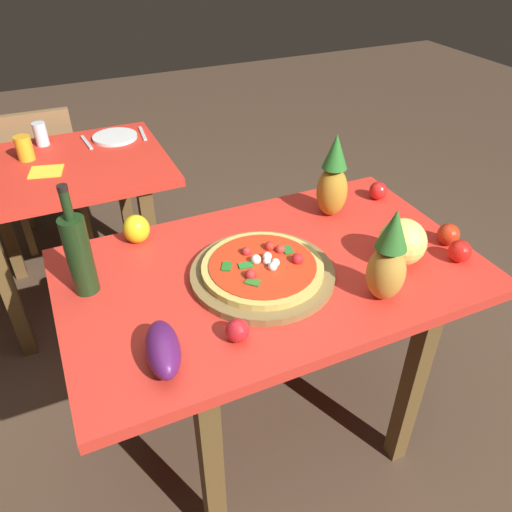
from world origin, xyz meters
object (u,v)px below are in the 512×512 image
object	(u,v)px
melon	(402,242)
pineapple_left	(333,180)
tomato_by_bottle	(237,330)
napkin_folded	(46,171)
drinking_glass_juice	(24,148)
dining_chair	(43,170)
pineapple_right	(388,260)
display_table	(271,289)
drinking_glass_water	(41,134)
fork_utensil	(87,142)
wine_bottle	(79,253)
knife_utensil	(143,133)
pizza	(263,267)
pizza_board	(262,274)
tomato_at_corner	(449,234)
tomato_beside_pepper	(460,251)
bell_pepper	(136,229)
eggplant	(163,349)
dinner_plate	(115,137)
tomato_near_board	(378,191)
background_table	(62,188)

from	to	relation	value
melon	pineapple_left	bearing A→B (deg)	97.77
tomato_by_bottle	napkin_folded	bearing A→B (deg)	106.17
tomato_by_bottle	drinking_glass_juice	world-z (taller)	drinking_glass_juice
dining_chair	pineapple_right	xyz separation A→B (m)	(0.87, -1.96, 0.41)
pineapple_right	display_table	bearing A→B (deg)	132.10
pineapple_right	drinking_glass_water	world-z (taller)	pineapple_right
fork_utensil	wine_bottle	bearing A→B (deg)	-104.50
melon	fork_utensil	bearing A→B (deg)	118.79
knife_utensil	pizza	bearing A→B (deg)	-82.43
pizza_board	tomato_at_corner	size ratio (longest dim) A/B	6.01
melon	tomato_beside_pepper	xyz separation A→B (m)	(0.18, -0.08, -0.04)
tomato_beside_pepper	pineapple_right	bearing A→B (deg)	-171.93
wine_bottle	melon	xyz separation A→B (m)	(0.97, -0.28, -0.06)
wine_bottle	bell_pepper	size ratio (longest dim) A/B	3.53
tomato_by_bottle	tomato_beside_pepper	size ratio (longest dim) A/B	0.88
drinking_glass_juice	fork_utensil	size ratio (longest dim) A/B	0.62
eggplant	tomato_by_bottle	bearing A→B (deg)	-1.28
tomato_by_bottle	knife_utensil	world-z (taller)	tomato_by_bottle
pineapple_left	eggplant	xyz separation A→B (m)	(-0.79, -0.47, -0.10)
melon	dinner_plate	distance (m)	1.58
tomato_near_board	tomato_beside_pepper	xyz separation A→B (m)	(-0.00, -0.46, 0.00)
pizza	drinking_glass_water	world-z (taller)	drinking_glass_water
display_table	tomato_at_corner	xyz separation A→B (m)	(0.62, -0.13, 0.13)
bell_pepper	napkin_folded	world-z (taller)	bell_pepper
pineapple_right	tomato_by_bottle	world-z (taller)	pineapple_right
drinking_glass_juice	napkin_folded	world-z (taller)	drinking_glass_juice
background_table	tomato_at_corner	world-z (taller)	tomato_at_corner
pineapple_left	fork_utensil	xyz separation A→B (m)	(-0.74, 1.08, -0.14)
tomato_by_bottle	tomato_beside_pepper	xyz separation A→B (m)	(0.81, 0.04, 0.00)
bell_pepper	dinner_plate	xyz separation A→B (m)	(0.11, 0.95, -0.04)
fork_utensil	knife_utensil	xyz separation A→B (m)	(0.28, 0.00, 0.00)
dining_chair	pizza_board	distance (m)	1.84
eggplant	napkin_folded	world-z (taller)	eggplant
tomato_near_board	pizza	bearing A→B (deg)	-156.65
bell_pepper	drinking_glass_water	bearing A→B (deg)	102.45
wine_bottle	pineapple_left	size ratio (longest dim) A/B	1.12
fork_utensil	napkin_folded	size ratio (longest dim) A/B	1.29
pizza_board	pineapple_left	size ratio (longest dim) A/B	1.43
display_table	melon	bearing A→B (deg)	-19.73
dining_chair	pineapple_left	world-z (taller)	pineapple_left
pizza	tomato_beside_pepper	xyz separation A→B (m)	(0.63, -0.19, -0.00)
eggplant	drinking_glass_juice	size ratio (longest dim) A/B	1.79
pineapple_right	tomato_by_bottle	bearing A→B (deg)	178.58
drinking_glass_juice	tomato_near_board	bearing A→B (deg)	-37.71
background_table	tomato_by_bottle	size ratio (longest dim) A/B	14.70
bell_pepper	eggplant	xyz separation A→B (m)	(-0.07, -0.59, -0.00)
pineapple_right	drinking_glass_water	distance (m)	1.83
dining_chair	pizza	distance (m)	1.85
drinking_glass_juice	pineapple_left	bearing A→B (deg)	-44.32
drinking_glass_juice	dinner_plate	world-z (taller)	drinking_glass_juice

